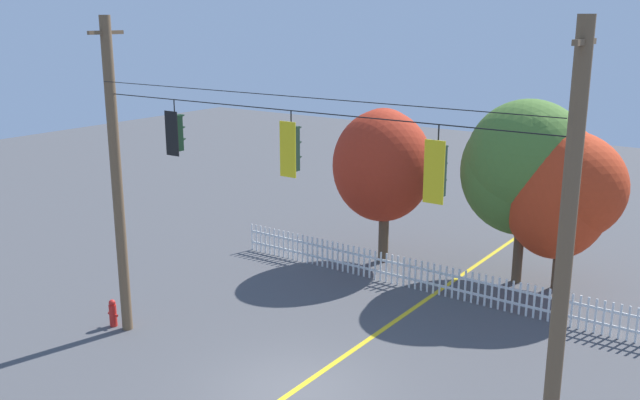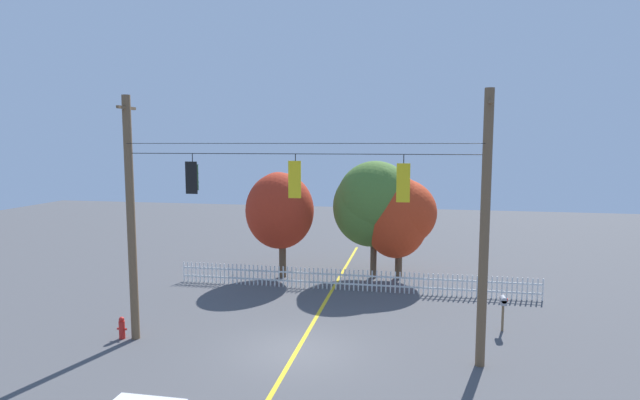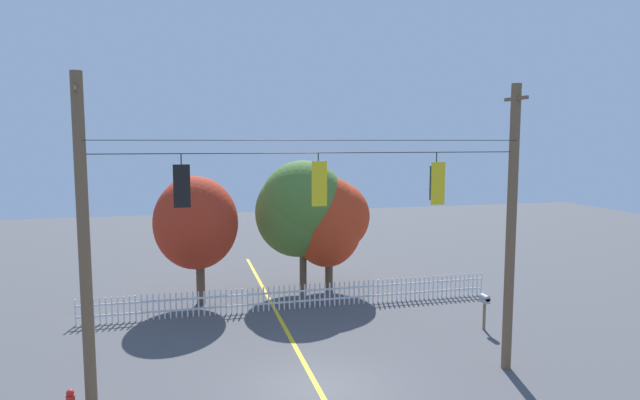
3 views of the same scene
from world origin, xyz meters
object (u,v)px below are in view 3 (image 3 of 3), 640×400
at_px(traffic_signal_southbound_primary, 436,183).
at_px(autumn_maple_near_fence, 195,220).
at_px(roadside_mailbox, 485,301).
at_px(autumn_oak_far_east, 328,219).
at_px(autumn_maple_mid, 302,207).
at_px(traffic_signal_westbound_side, 182,186).
at_px(traffic_signal_northbound_secondary, 318,183).

xyz_separation_m(traffic_signal_southbound_primary, autumn_maple_near_fence, (-6.80, 9.59, -2.24)).
bearing_deg(roadside_mailbox, autumn_oak_far_east, 121.97).
xyz_separation_m(autumn_maple_near_fence, autumn_maple_mid, (5.01, 0.77, 0.36)).
bearing_deg(autumn_oak_far_east, autumn_maple_near_fence, -173.71).
bearing_deg(traffic_signal_southbound_primary, autumn_maple_near_fence, 125.33).
height_order(traffic_signal_southbound_primary, autumn_maple_near_fence, traffic_signal_southbound_primary).
relative_size(autumn_maple_near_fence, roadside_mailbox, 4.13).
xyz_separation_m(traffic_signal_westbound_side, traffic_signal_northbound_secondary, (3.68, -0.00, -0.01)).
bearing_deg(autumn_oak_far_east, traffic_signal_northbound_secondary, -106.41).
xyz_separation_m(autumn_maple_near_fence, roadside_mailbox, (10.58, -6.25, -2.59)).
bearing_deg(traffic_signal_northbound_secondary, roadside_mailbox, 24.41).
xyz_separation_m(traffic_signal_westbound_side, roadside_mailbox, (11.04, 3.34, -4.90)).
bearing_deg(traffic_signal_westbound_side, traffic_signal_northbound_secondary, -0.02).
distance_m(traffic_signal_westbound_side, autumn_oak_far_east, 12.54).
height_order(autumn_maple_near_fence, autumn_oak_far_east, autumn_maple_near_fence).
relative_size(traffic_signal_northbound_secondary, autumn_oak_far_east, 0.26).
bearing_deg(traffic_signal_northbound_secondary, traffic_signal_southbound_primary, -0.00).
relative_size(traffic_signal_westbound_side, roadside_mailbox, 1.02).
distance_m(traffic_signal_westbound_side, autumn_maple_near_fence, 9.88).
xyz_separation_m(traffic_signal_northbound_secondary, traffic_signal_southbound_primary, (3.58, -0.00, -0.06)).
distance_m(traffic_signal_northbound_secondary, autumn_oak_far_east, 11.02).
distance_m(autumn_maple_near_fence, autumn_oak_far_east, 6.29).
bearing_deg(autumn_oak_far_east, roadside_mailbox, -58.03).
distance_m(autumn_maple_mid, autumn_oak_far_east, 1.38).
height_order(traffic_signal_westbound_side, traffic_signal_southbound_primary, same).
height_order(traffic_signal_northbound_secondary, traffic_signal_southbound_primary, same).
xyz_separation_m(traffic_signal_westbound_side, autumn_maple_near_fence, (0.46, 9.59, -2.31)).
bearing_deg(traffic_signal_westbound_side, autumn_maple_near_fence, 87.23).
distance_m(traffic_signal_southbound_primary, autumn_oak_far_east, 10.59).
height_order(autumn_maple_near_fence, roadside_mailbox, autumn_maple_near_fence).
xyz_separation_m(autumn_maple_mid, roadside_mailbox, (5.57, -7.02, -2.95)).
bearing_deg(traffic_signal_northbound_secondary, traffic_signal_westbound_side, 179.98).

